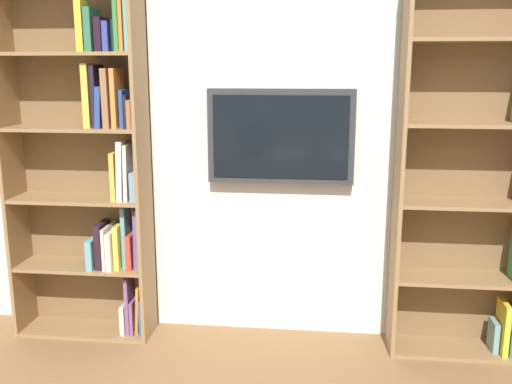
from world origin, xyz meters
TOP-DOWN VIEW (x-y plane):
  - wall_back at (0.00, -2.23)m, footprint 4.52×0.06m
  - bookshelf_left at (-1.26, -2.06)m, footprint 0.88×0.28m
  - bookshelf_right at (1.05, -2.06)m, footprint 0.83×0.28m
  - wall_mounted_tv at (-0.05, -2.15)m, footprint 0.85×0.07m

SIDE VIEW (x-z plane):
  - bookshelf_left at x=-1.26m, z-range -0.05..2.15m
  - bookshelf_right at x=1.05m, z-range 0.01..2.14m
  - wall_mounted_tv at x=-0.05m, z-range 0.96..1.50m
  - wall_back at x=0.00m, z-range 0.00..2.70m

